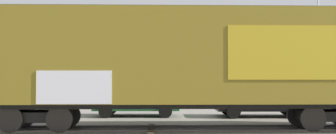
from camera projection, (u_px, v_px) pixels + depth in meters
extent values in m
plane|color=slate|center=(171.00, 129.00, 14.81)|extent=(260.00, 260.00, 0.00)
cube|color=#4C4742|center=(187.00, 131.00, 14.07)|extent=(59.91, 3.48, 0.08)
cube|color=#4C4742|center=(185.00, 126.00, 15.51)|extent=(59.91, 3.48, 0.08)
cube|color=#423323|center=(151.00, 129.00, 14.76)|extent=(0.38, 2.51, 0.07)
cube|color=olive|center=(186.00, 57.00, 14.85)|extent=(17.10, 3.93, 3.30)
cube|color=#2D2823|center=(186.00, 9.00, 14.89)|extent=(16.11, 1.31, 0.24)
cube|color=#B2931E|center=(284.00, 52.00, 13.44)|extent=(3.73, 0.24, 1.81)
cube|color=silver|center=(74.00, 87.00, 13.21)|extent=(2.45, 0.17, 1.10)
cube|color=black|center=(186.00, 105.00, 14.81)|extent=(16.68, 2.57, 0.20)
cube|color=black|center=(41.00, 116.00, 14.65)|extent=(2.17, 1.46, 0.36)
cylinder|color=black|center=(10.00, 120.00, 13.91)|extent=(0.93, 0.17, 0.92)
cylinder|color=black|center=(23.00, 115.00, 15.35)|extent=(0.93, 0.17, 0.92)
cylinder|color=black|center=(59.00, 119.00, 13.96)|extent=(0.93, 0.17, 0.92)
cylinder|color=black|center=(68.00, 115.00, 15.40)|extent=(0.93, 0.17, 0.92)
cube|color=black|center=(328.00, 115.00, 14.95)|extent=(2.17, 1.46, 0.36)
cylinder|color=black|center=(313.00, 119.00, 14.21)|extent=(0.93, 0.17, 0.92)
cylinder|color=black|center=(299.00, 115.00, 15.65)|extent=(0.93, 0.17, 0.92)
cylinder|color=silver|center=(318.00, 38.00, 26.91)|extent=(0.12, 0.12, 9.01)
cube|color=silver|center=(178.00, 65.00, 81.76)|extent=(144.66, 36.07, 8.62)
cube|color=#8C725B|center=(315.00, 30.00, 70.40)|extent=(6.85, 4.96, 2.74)
cube|color=brown|center=(236.00, 32.00, 70.78)|extent=(4.37, 4.63, 2.19)
cone|color=#193D23|center=(335.00, 31.00, 74.61)|extent=(1.63, 1.63, 3.25)
cone|color=#193D23|center=(72.00, 27.00, 72.80)|extent=(2.18, 2.18, 4.36)
cone|color=#193D23|center=(76.00, 31.00, 74.46)|extent=(1.70, 1.70, 3.39)
cube|color=#1E5933|center=(137.00, 102.00, 19.80)|extent=(4.18, 2.04, 0.70)
cube|color=#2D333D|center=(132.00, 88.00, 19.81)|extent=(1.98, 1.78, 0.76)
cylinder|color=black|center=(165.00, 108.00, 20.70)|extent=(0.65, 0.24, 0.64)
cylinder|color=black|center=(165.00, 111.00, 18.90)|extent=(0.65, 0.24, 0.64)
cylinder|color=black|center=(111.00, 108.00, 20.68)|extent=(0.65, 0.24, 0.64)
cylinder|color=black|center=(106.00, 111.00, 18.88)|extent=(0.65, 0.24, 0.64)
cube|color=black|center=(261.00, 104.00, 19.52)|extent=(4.49, 2.10, 0.62)
cube|color=#2D333D|center=(256.00, 91.00, 19.53)|extent=(2.29, 1.80, 0.64)
cylinder|color=black|center=(286.00, 108.00, 20.44)|extent=(0.65, 0.25, 0.64)
cylinder|color=black|center=(298.00, 112.00, 18.65)|extent=(0.65, 0.25, 0.64)
cylinder|color=black|center=(227.00, 109.00, 20.38)|extent=(0.65, 0.25, 0.64)
cylinder|color=black|center=(234.00, 112.00, 18.59)|extent=(0.65, 0.25, 0.64)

